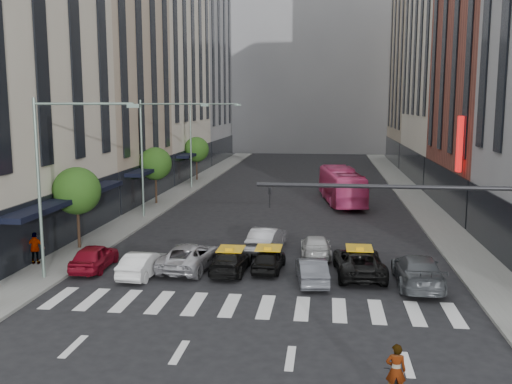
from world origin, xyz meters
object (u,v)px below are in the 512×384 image
(streetlamp_mid, at_px, (154,143))
(taxi_center, at_px, (269,259))
(pedestrian_far, at_px, (35,248))
(streetlamp_near, at_px, (56,164))
(car_red, at_px, (94,257))
(car_white_front, at_px, (143,264))
(bus, at_px, (342,186))
(streetlamp_far, at_px, (200,133))
(taxi_left, at_px, (231,261))

(streetlamp_mid, distance_m, taxi_center, 17.36)
(pedestrian_far, bearing_deg, streetlamp_near, 128.76)
(car_red, distance_m, car_white_front, 3.11)
(bus, height_order, pedestrian_far, bus)
(car_red, bearing_deg, streetlamp_far, -90.47)
(pedestrian_far, bearing_deg, taxi_left, 171.09)
(streetlamp_near, distance_m, pedestrian_far, 5.93)
(streetlamp_near, relative_size, streetlamp_mid, 1.00)
(car_white_front, bearing_deg, taxi_left, -159.70)
(streetlamp_near, bearing_deg, streetlamp_mid, 90.00)
(streetlamp_near, bearing_deg, streetlamp_far, 90.00)
(bus, bearing_deg, pedestrian_far, 44.97)
(car_white_front, height_order, pedestrian_far, pedestrian_far)
(car_white_front, bearing_deg, pedestrian_far, -3.70)
(taxi_left, distance_m, pedestrian_far, 10.82)
(streetlamp_near, height_order, car_red, streetlamp_near)
(taxi_center, bearing_deg, streetlamp_far, -66.36)
(streetlamp_far, xyz_separation_m, taxi_center, (10.21, -29.01, -5.28))
(streetlamp_far, bearing_deg, streetlamp_mid, -90.00)
(streetlamp_near, height_order, taxi_center, streetlamp_near)
(streetlamp_near, xyz_separation_m, car_white_front, (3.84, 1.26, -5.25))
(bus, bearing_deg, streetlamp_near, 51.70)
(car_white_front, distance_m, bus, 25.90)
(streetlamp_far, relative_size, taxi_center, 2.47)
(car_red, bearing_deg, taxi_center, -176.75)
(car_red, xyz_separation_m, taxi_left, (7.40, 0.38, -0.07))
(taxi_left, xyz_separation_m, taxi_center, (1.96, 0.50, -0.00))
(streetlamp_far, bearing_deg, streetlamp_near, -90.00)
(streetlamp_near, distance_m, car_red, 5.68)
(bus, bearing_deg, streetlamp_far, -34.14)
(car_white_front, xyz_separation_m, taxi_center, (6.37, 1.73, -0.03))
(streetlamp_far, xyz_separation_m, pedestrian_far, (-2.56, -29.79, -4.87))
(streetlamp_far, xyz_separation_m, car_red, (0.84, -29.89, -5.21))
(bus, bearing_deg, car_red, 50.96)
(taxi_left, bearing_deg, bus, -103.20)
(streetlamp_mid, height_order, taxi_left, streetlamp_mid)
(taxi_left, bearing_deg, car_white_front, 18.19)
(bus, xyz_separation_m, pedestrian_far, (-17.12, -22.61, -0.53))
(car_white_front, distance_m, taxi_center, 6.60)
(streetlamp_mid, height_order, pedestrian_far, streetlamp_mid)
(streetlamp_near, bearing_deg, taxi_center, 16.32)
(streetlamp_mid, relative_size, taxi_left, 2.09)
(streetlamp_near, bearing_deg, taxi_left, 16.82)
(taxi_left, bearing_deg, streetlamp_far, -71.79)
(streetlamp_mid, relative_size, car_red, 2.20)
(pedestrian_far, bearing_deg, taxi_center, 173.08)
(streetlamp_mid, relative_size, pedestrian_far, 5.08)
(car_red, bearing_deg, bus, -123.23)
(car_red, bearing_deg, car_white_front, 162.04)
(car_red, height_order, pedestrian_far, pedestrian_far)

